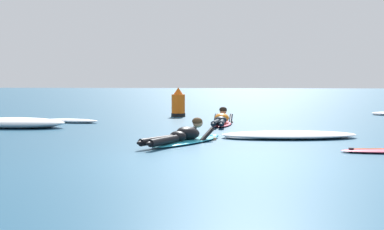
% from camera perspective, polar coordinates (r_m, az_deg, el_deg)
% --- Properties ---
extents(ground_plane, '(120.00, 120.00, 0.00)m').
position_cam_1_polar(ground_plane, '(18.55, 4.83, -0.23)').
color(ground_plane, navy).
extents(surfer_near, '(1.53, 2.62, 0.54)m').
position_cam_1_polar(surfer_near, '(10.92, -0.86, -2.30)').
color(surfer_near, '#2DB2D1').
rests_on(surfer_near, ground).
extents(surfer_far, '(0.59, 2.46, 0.54)m').
position_cam_1_polar(surfer_far, '(15.21, 3.09, -0.56)').
color(surfer_far, '#E54C66').
rests_on(surfer_far, ground).
extents(whitewater_front, '(3.10, 1.60, 0.15)m').
position_cam_1_polar(whitewater_front, '(12.16, 10.09, -2.04)').
color(whitewater_front, white).
rests_on(whitewater_front, ground).
extents(whitewater_mid_left, '(1.84, 0.80, 0.12)m').
position_cam_1_polar(whitewater_mid_left, '(16.53, -12.57, -0.59)').
color(whitewater_mid_left, white).
rests_on(whitewater_mid_left, ground).
extents(whitewater_back, '(2.69, 1.20, 0.28)m').
position_cam_1_polar(whitewater_back, '(15.17, -17.91, -0.80)').
color(whitewater_back, white).
rests_on(whitewater_back, ground).
extents(channel_marker_buoy, '(0.49, 0.49, 1.01)m').
position_cam_1_polar(channel_marker_buoy, '(18.75, -1.44, 1.05)').
color(channel_marker_buoy, '#EA5B0F').
rests_on(channel_marker_buoy, ground).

